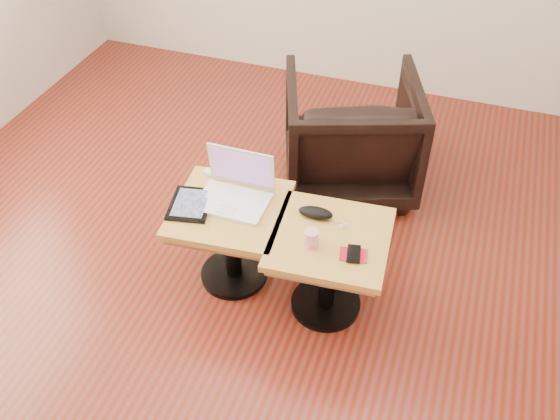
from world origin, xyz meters
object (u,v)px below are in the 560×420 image
(side_table_right, at_px, (329,255))
(armchair, at_px, (351,134))
(laptop, at_px, (235,191))
(side_table_left, at_px, (231,225))
(striped_cup, at_px, (311,238))

(side_table_right, distance_m, armchair, 0.97)
(side_table_right, xyz_separation_m, armchair, (-0.14, 0.96, -0.01))
(laptop, xyz_separation_m, armchair, (0.34, 0.86, -0.17))
(laptop, relative_size, armchair, 0.44)
(side_table_left, height_order, striped_cup, striped_cup)
(laptop, height_order, armchair, laptop)
(side_table_left, relative_size, laptop, 1.71)
(striped_cup, relative_size, armchair, 0.11)
(side_table_left, xyz_separation_m, armchair, (0.35, 0.92, -0.01))
(side_table_left, xyz_separation_m, laptop, (0.01, 0.06, 0.16))
(side_table_left, distance_m, side_table_right, 0.49)
(side_table_left, distance_m, striped_cup, 0.46)
(laptop, relative_size, striped_cup, 3.98)
(laptop, bearing_deg, side_table_left, -95.10)
(side_table_left, height_order, laptop, laptop)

